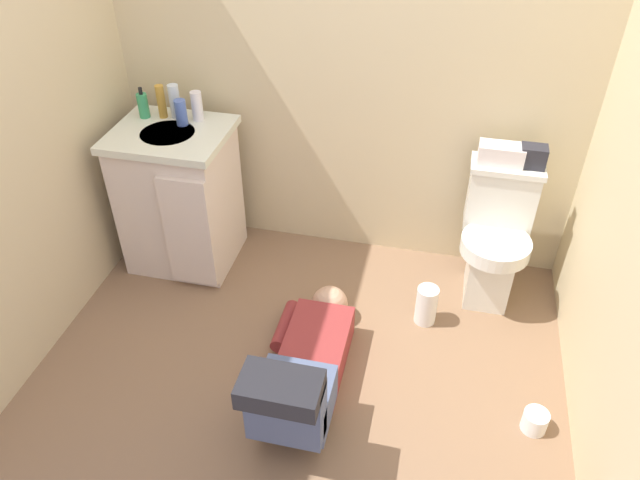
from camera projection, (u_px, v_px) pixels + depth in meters
name	position (u px, v px, depth m)	size (l,w,h in m)	color
ground_plane	(301.00, 367.00, 2.95)	(2.98, 3.03, 0.04)	#836348
wall_back	(349.00, 45.00, 3.03)	(2.64, 0.08, 2.40)	beige
toilet	(495.00, 236.00, 3.15)	(0.36, 0.46, 0.75)	silver
vanity_cabinet	(180.00, 197.00, 3.35)	(0.60, 0.53, 0.82)	beige
faucet	(179.00, 110.00, 3.19)	(0.02, 0.02, 0.10)	silver
person_plumber	(304.00, 368.00, 2.70)	(0.39, 1.06, 0.52)	maroon
tissue_box	(501.00, 154.00, 2.96)	(0.22, 0.11, 0.10)	silver
toiletry_bag	(533.00, 157.00, 2.93)	(0.12, 0.09, 0.11)	#26262D
soap_dispenser	(143.00, 105.00, 3.20)	(0.06, 0.06, 0.17)	#379A5F
bottle_amber	(161.00, 101.00, 3.19)	(0.05, 0.05, 0.18)	gold
bottle_clear	(175.00, 101.00, 3.19)	(0.06, 0.06, 0.18)	silver
bottle_blue	(181.00, 112.00, 3.13)	(0.06, 0.06, 0.14)	#4762B1
bottle_white	(197.00, 106.00, 3.17)	(0.06, 0.06, 0.16)	silver
paper_towel_roll	(426.00, 305.00, 3.11)	(0.11, 0.11, 0.22)	white
toilet_paper_roll	(535.00, 421.00, 2.62)	(0.11, 0.11, 0.10)	white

